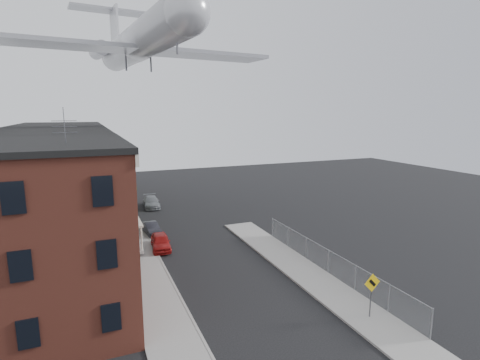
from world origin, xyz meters
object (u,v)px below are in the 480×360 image
Objects in this scene: car_near at (161,242)px; car_far at (151,202)px; street_tree at (123,186)px; airplane at (139,42)px; utility_pole at (130,192)px; warning_sign at (372,289)px; car_mid at (151,228)px.

car_far is at bearing 89.10° from car_near.
street_tree is 0.17× the size of airplane.
utility_pole is at bearing 129.76° from car_near.
street_tree is 4.97m from car_far.
car_near is 15.29m from car_far.
warning_sign is 0.31× the size of utility_pole.
street_tree is 9.10m from car_mid.
airplane reaches higher than car_far.
utility_pole is 2.56× the size of car_mid.
utility_pole is at bearing -150.75° from car_mid.
car_mid is at bearing -78.84° from street_tree.
airplane reaches higher than car_mid.
car_far is 0.15× the size of airplane.
warning_sign is at bearing -69.42° from street_tree.
airplane reaches higher than street_tree.
utility_pole is 5.44m from car_near.
street_tree is at bearing 94.50° from car_mid.
utility_pole reaches higher than street_tree.
street_tree is at bearing 103.25° from car_near.
street_tree is 1.13× the size of car_far.
airplane reaches higher than warning_sign.
airplane is at bearing 78.28° from car_mid.
utility_pole reaches higher than car_near.
car_far is at bearing 73.77° from car_mid.
car_near is at bearing -95.76° from car_mid.
car_far is (-7.40, 31.16, -1.21)m from warning_sign.
warning_sign is 0.54× the size of street_tree.
car_near is 0.13× the size of airplane.
street_tree is (0.33, 9.92, -1.22)m from utility_pole.
car_near is at bearing -55.83° from utility_pole.
utility_pole is 1.73× the size of street_tree.
car_far reaches higher than car_mid.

